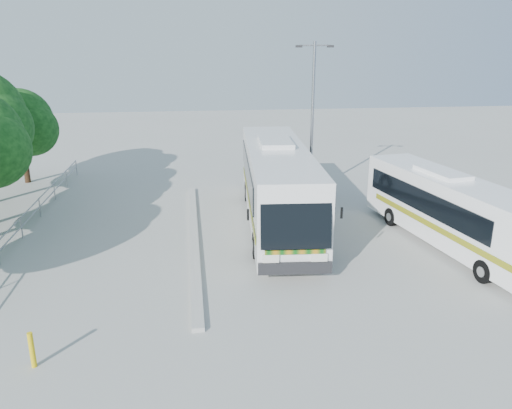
{
  "coord_description": "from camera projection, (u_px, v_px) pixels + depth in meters",
  "views": [
    {
      "loc": [
        -2.35,
        -19.36,
        8.26
      ],
      "look_at": [
        0.43,
        1.09,
        1.75
      ],
      "focal_mm": 35.0,
      "sensor_mm": 36.0,
      "label": 1
    }
  ],
  "objects": [
    {
      "name": "tree_far_e",
      "position": [
        21.0,
        122.0,
        30.86
      ],
      "size": [
        4.54,
        4.28,
        5.92
      ],
      "color": "#382314",
      "rests_on": "ground"
    },
    {
      "name": "bollard",
      "position": [
        32.0,
        350.0,
        13.36
      ],
      "size": [
        0.17,
        0.17,
        1.04
      ],
      "primitive_type": "cylinder",
      "rotation": [
        0.0,
        0.0,
        0.17
      ],
      "color": "gold",
      "rests_on": "ground"
    },
    {
      "name": "coach_main",
      "position": [
        277.0,
        183.0,
        24.0
      ],
      "size": [
        3.73,
        13.66,
        3.75
      ],
      "rotation": [
        0.0,
        0.0,
        -0.07
      ],
      "color": "silver",
      "rests_on": "ground"
    },
    {
      "name": "lamppost",
      "position": [
        312.0,
        112.0,
        28.29
      ],
      "size": [
        2.1,
        0.57,
        8.6
      ],
      "rotation": [
        0.0,
        0.0,
        -0.18
      ],
      "color": "gray",
      "rests_on": "ground"
    },
    {
      "name": "ground",
      "position": [
        249.0,
        252.0,
        21.08
      ],
      "size": [
        100.0,
        100.0,
        0.0
      ],
      "primitive_type": "plane",
      "color": "#A4A49F",
      "rests_on": "ground"
    },
    {
      "name": "railing",
      "position": [
        27.0,
        216.0,
        23.36
      ],
      "size": [
        0.06,
        22.0,
        1.0
      ],
      "color": "gray",
      "rests_on": "ground"
    },
    {
      "name": "coach_adjacent",
      "position": [
        452.0,
        210.0,
        21.25
      ],
      "size": [
        3.72,
        11.0,
        3.0
      ],
      "rotation": [
        0.0,
        0.0,
        0.15
      ],
      "color": "white",
      "rests_on": "ground"
    },
    {
      "name": "kerb_divider",
      "position": [
        194.0,
        236.0,
        22.65
      ],
      "size": [
        0.4,
        16.0,
        0.15
      ],
      "primitive_type": "cube",
      "color": "#B2B2AD",
      "rests_on": "ground"
    }
  ]
}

